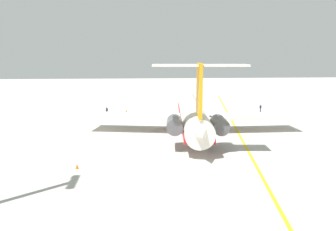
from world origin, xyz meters
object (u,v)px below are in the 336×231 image
(safety_cone_nose, at_px, (77,166))
(safety_cone_wingtip, at_px, (126,111))
(ground_crew_near_tail, at_px, (261,107))
(main_jetliner, at_px, (192,114))
(ground_crew_near_nose, at_px, (107,110))

(safety_cone_nose, bearing_deg, safety_cone_wingtip, -6.18)
(ground_crew_near_tail, distance_m, safety_cone_wingtip, 30.34)
(main_jetliner, height_order, ground_crew_near_nose, main_jetliner)
(safety_cone_nose, relative_size, safety_cone_wingtip, 1.00)
(safety_cone_nose, bearing_deg, ground_crew_near_tail, -41.71)
(ground_crew_near_tail, bearing_deg, safety_cone_wingtip, -96.89)
(safety_cone_wingtip, bearing_deg, ground_crew_near_nose, 136.62)
(ground_crew_near_nose, xyz_separation_m, safety_cone_wingtip, (4.28, -4.04, -0.85))
(main_jetliner, distance_m, safety_cone_nose, 24.42)
(main_jetliner, xyz_separation_m, safety_cone_wingtip, (23.57, 11.37, -2.91))
(ground_crew_near_nose, bearing_deg, ground_crew_near_tail, -107.02)
(ground_crew_near_nose, distance_m, safety_cone_nose, 37.62)
(ground_crew_near_tail, height_order, safety_cone_wingtip, ground_crew_near_tail)
(main_jetliner, relative_size, safety_cone_nose, 72.86)
(ground_crew_near_tail, xyz_separation_m, safety_cone_nose, (-38.94, 34.71, -0.84))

